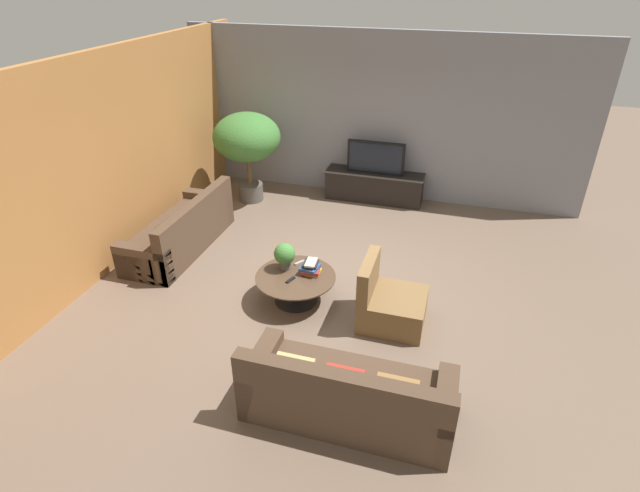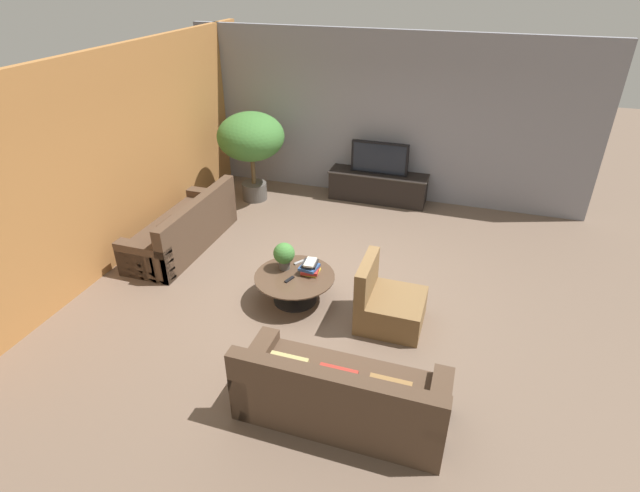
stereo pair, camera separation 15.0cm
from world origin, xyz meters
name	(u,v)px [view 2 (the right image)]	position (x,y,z in m)	size (l,w,h in m)	color
ground_plane	(330,281)	(0.00, 0.00, 0.00)	(24.00, 24.00, 0.00)	brown
back_wall_stone	(384,118)	(0.00, 3.26, 1.50)	(7.40, 0.12, 3.00)	gray
side_wall_left	(127,153)	(-3.26, 0.20, 1.50)	(0.12, 7.40, 3.00)	#B2753D
media_console	(378,186)	(0.03, 2.94, 0.28)	(1.84, 0.50, 0.55)	black
television	(380,158)	(0.03, 2.94, 0.84)	(1.06, 0.13, 0.59)	black
coffee_table	(295,283)	(-0.33, -0.57, 0.27)	(1.07, 1.07, 0.39)	black
couch_by_wall	(184,230)	(-2.51, 0.26, 0.29)	(0.84, 2.16, 0.84)	#4C3828
couch_near_entry	(341,396)	(0.81, -2.29, 0.29)	(2.06, 0.84, 0.84)	#4C3828
armchair_wicker	(387,305)	(0.94, -0.66, 0.27)	(0.80, 0.76, 0.86)	brown
potted_palm_tall	(251,139)	(-2.22, 2.27, 1.18)	(1.22, 1.22, 1.66)	#514C47
potted_plant_tabletop	(284,254)	(-0.52, -0.43, 0.60)	(0.29, 0.29, 0.38)	#514C47
book_stack	(310,267)	(-0.16, -0.43, 0.47)	(0.27, 0.27, 0.17)	gold
remote_black	(289,279)	(-0.35, -0.68, 0.40)	(0.04, 0.16, 0.02)	black
remote_silver	(299,262)	(-0.38, -0.25, 0.40)	(0.04, 0.16, 0.02)	gray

